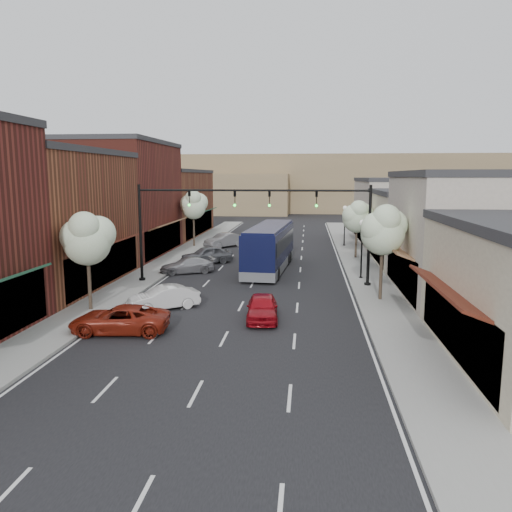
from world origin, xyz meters
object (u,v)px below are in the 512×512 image
(tree_left_far, at_px, (194,204))
(coach_bus, at_px, (270,247))
(tree_right_far, at_px, (357,216))
(parked_car_c, at_px, (187,265))
(signal_mast_left, at_px, (173,218))
(signal_mast_right, at_px, (334,220))
(parked_car_e, at_px, (224,240))
(tree_right_near, at_px, (384,229))
(parked_car_d, at_px, (207,255))
(parked_car_a, at_px, (120,319))
(parked_car_b, at_px, (164,298))
(lamp_post_near, at_px, (362,239))
(lamp_post_far, at_px, (345,219))
(tree_left_near, at_px, (87,237))
(red_hatchback, at_px, (262,307))

(tree_left_far, distance_m, coach_bus, 15.46)
(tree_right_far, relative_size, tree_left_far, 0.89)
(tree_left_far, relative_size, parked_car_c, 1.43)
(signal_mast_left, bearing_deg, signal_mast_right, 0.00)
(tree_left_far, distance_m, parked_car_e, 5.01)
(tree_right_near, relative_size, parked_car_d, 1.32)
(tree_right_near, distance_m, parked_car_a, 15.96)
(parked_car_b, bearing_deg, tree_right_near, 70.22)
(signal_mast_right, height_order, parked_car_e, signal_mast_right)
(parked_car_b, height_order, parked_car_d, parked_car_d)
(parked_car_e, bearing_deg, parked_car_c, -51.87)
(lamp_post_near, relative_size, parked_car_c, 1.04)
(tree_left_far, distance_m, parked_car_c, 15.12)
(tree_right_far, relative_size, parked_car_a, 1.13)
(signal_mast_right, xyz_separation_m, lamp_post_far, (2.18, 20.00, -1.62))
(tree_right_far, xyz_separation_m, lamp_post_near, (-0.55, -9.44, -0.99))
(parked_car_d, bearing_deg, signal_mast_left, -36.43)
(lamp_post_near, bearing_deg, tree_left_near, -146.67)
(tree_right_far, relative_size, lamp_post_near, 1.22)
(red_hatchback, height_order, parked_car_b, red_hatchback)
(signal_mast_right, xyz_separation_m, parked_car_c, (-11.17, 3.61, -4.00))
(red_hatchback, xyz_separation_m, parked_car_c, (-7.05, 12.30, -0.06))
(coach_bus, distance_m, red_hatchback, 14.46)
(red_hatchback, xyz_separation_m, parked_car_a, (-6.72, -2.88, -0.02))
(tree_right_near, height_order, tree_right_far, tree_right_near)
(parked_car_d, bearing_deg, parked_car_c, -39.54)
(signal_mast_left, height_order, parked_car_c, signal_mast_left)
(tree_right_near, height_order, coach_bus, tree_right_near)
(parked_car_a, bearing_deg, parked_car_d, 173.96)
(lamp_post_far, relative_size, parked_car_a, 0.93)
(lamp_post_near, bearing_deg, signal_mast_left, -169.44)
(tree_right_near, height_order, lamp_post_near, tree_right_near)
(tree_right_far, xyz_separation_m, parked_car_c, (-13.90, -8.33, -3.37))
(tree_right_near, height_order, parked_car_b, tree_right_near)
(signal_mast_left, height_order, parked_car_d, signal_mast_left)
(lamp_post_near, bearing_deg, red_hatchback, -119.39)
(parked_car_c, bearing_deg, lamp_post_far, 115.96)
(tree_left_far, distance_m, lamp_post_far, 16.26)
(lamp_post_near, relative_size, coach_bus, 0.37)
(parked_car_e, bearing_deg, lamp_post_near, -10.89)
(tree_right_near, relative_size, parked_car_c, 1.39)
(tree_right_far, xyz_separation_m, parked_car_a, (-13.57, -23.51, -3.33))
(signal_mast_right, relative_size, tree_right_far, 1.51)
(signal_mast_left, distance_m, tree_left_near, 8.48)
(tree_right_far, relative_size, tree_left_near, 0.95)
(signal_mast_right, relative_size, parked_car_b, 2.03)
(tree_left_near, relative_size, parked_car_e, 1.25)
(signal_mast_left, bearing_deg, tree_left_far, 98.35)
(signal_mast_left, distance_m, parked_car_e, 18.74)
(tree_left_far, relative_size, parked_car_a, 1.28)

